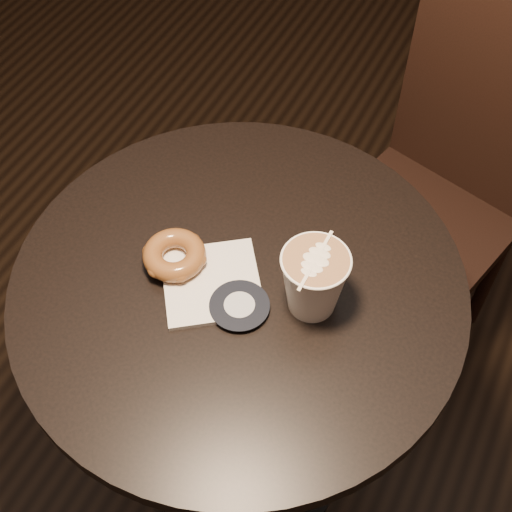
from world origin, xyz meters
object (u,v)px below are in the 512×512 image
pastry_bag (212,283)px  latte_cup (314,282)px  doughnut (174,255)px  chair (447,174)px  cafe_table (241,345)px

pastry_bag → latte_cup: latte_cup is taller
pastry_bag → latte_cup: (0.15, 0.04, 0.05)m
doughnut → chair: bearing=64.2°
chair → doughnut: (-0.29, -0.61, 0.26)m
chair → doughnut: 0.73m
latte_cup → pastry_bag: bearing=-166.2°
cafe_table → latte_cup: bearing=5.8°
cafe_table → latte_cup: latte_cup is taller
cafe_table → doughnut: doughnut is taller
cafe_table → chair: 0.63m
pastry_bag → doughnut: 0.07m
chair → doughnut: size_ratio=9.47×
chair → pastry_bag: chair is taller
chair → latte_cup: size_ratio=8.32×
chair → latte_cup: 0.66m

